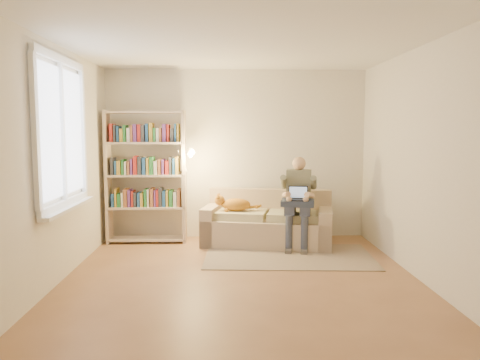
{
  "coord_description": "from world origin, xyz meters",
  "views": [
    {
      "loc": [
        -0.17,
        -5.03,
        1.66
      ],
      "look_at": [
        0.02,
        1.0,
        1.03
      ],
      "focal_mm": 35.0,
      "sensor_mm": 36.0,
      "label": 1
    }
  ],
  "objects_px": {
    "bookshelf": "(146,170)",
    "person": "(298,197)",
    "sofa": "(268,225)",
    "cat": "(236,204)",
    "laptop": "(294,196)"
  },
  "relations": [
    {
      "from": "sofa",
      "to": "bookshelf",
      "type": "relative_size",
      "value": 1.01
    },
    {
      "from": "laptop",
      "to": "bookshelf",
      "type": "height_order",
      "value": "bookshelf"
    },
    {
      "from": "sofa",
      "to": "laptop",
      "type": "xyz_separation_m",
      "value": [
        0.34,
        -0.32,
        0.47
      ]
    },
    {
      "from": "laptop",
      "to": "bookshelf",
      "type": "bearing_deg",
      "value": 178.82
    },
    {
      "from": "person",
      "to": "laptop",
      "type": "relative_size",
      "value": 4.18
    },
    {
      "from": "laptop",
      "to": "person",
      "type": "bearing_deg",
      "value": 62.04
    },
    {
      "from": "person",
      "to": "cat",
      "type": "relative_size",
      "value": 2.02
    },
    {
      "from": "person",
      "to": "cat",
      "type": "height_order",
      "value": "person"
    },
    {
      "from": "bookshelf",
      "to": "person",
      "type": "bearing_deg",
      "value": -10.12
    },
    {
      "from": "sofa",
      "to": "bookshelf",
      "type": "distance_m",
      "value": 1.97
    },
    {
      "from": "sofa",
      "to": "cat",
      "type": "distance_m",
      "value": 0.56
    },
    {
      "from": "sofa",
      "to": "person",
      "type": "height_order",
      "value": "person"
    },
    {
      "from": "sofa",
      "to": "laptop",
      "type": "relative_size",
      "value": 6.38
    },
    {
      "from": "laptop",
      "to": "bookshelf",
      "type": "distance_m",
      "value": 2.21
    },
    {
      "from": "sofa",
      "to": "cat",
      "type": "bearing_deg",
      "value": -165.24
    }
  ]
}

